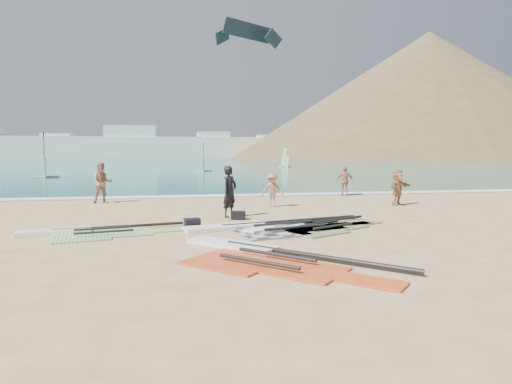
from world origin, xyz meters
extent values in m
plane|color=tan|center=(0.00, 0.00, 0.00)|extent=(300.00, 300.00, 0.00)
cube|color=#0D5D5B|center=(0.00, 132.00, 0.00)|extent=(300.00, 240.00, 0.06)
cube|color=white|center=(0.00, 12.30, 0.00)|extent=(300.00, 1.20, 0.04)
cube|color=white|center=(-20.00, 150.00, 4.03)|extent=(160.00, 8.00, 8.00)
cube|color=white|center=(-45.00, 150.00, 4.53)|extent=(10.00, 7.00, 9.00)
cube|color=white|center=(-20.00, 150.00, 6.03)|extent=(18.00, 7.00, 12.00)
cube|color=white|center=(10.00, 150.00, 5.03)|extent=(12.00, 7.00, 10.00)
cube|color=white|center=(35.00, 150.00, 4.53)|extent=(16.00, 7.00, 9.00)
cube|color=white|center=(55.00, 150.00, 5.53)|extent=(10.00, 7.00, 11.00)
cone|color=brown|center=(85.00, 130.00, 0.00)|extent=(143.00, 143.00, 45.00)
cone|color=brown|center=(120.00, 140.00, 0.00)|extent=(70.00, 70.00, 28.00)
cube|color=#2A2A2D|center=(-0.33, 1.11, 0.02)|extent=(2.53, 2.70, 0.04)
cube|color=#2A2A2D|center=(1.43, 1.55, 0.02)|extent=(1.90, 1.82, 0.04)
cube|color=#2A2A2D|center=(2.86, 1.91, 0.02)|extent=(1.49, 0.99, 0.04)
cylinder|color=black|center=(0.85, 2.46, 0.10)|extent=(5.10, 1.38, 0.12)
cylinder|color=black|center=(0.34, 1.69, 0.16)|extent=(2.12, 0.61, 0.09)
cylinder|color=black|center=(0.53, 0.92, 0.16)|extent=(2.12, 0.61, 0.09)
cube|color=white|center=(-1.57, 1.86, 0.06)|extent=(2.82, 1.37, 0.12)
cube|color=#52C225|center=(-5.93, 1.36, 0.02)|extent=(1.91, 2.05, 0.04)
cube|color=#52C225|center=(-4.54, 1.64, 0.02)|extent=(1.44, 1.37, 0.04)
cube|color=#52C225|center=(-3.40, 1.86, 0.02)|extent=(1.15, 0.73, 0.04)
cylinder|color=black|center=(-4.95, 2.37, 0.10)|extent=(4.02, 0.88, 0.10)
cylinder|color=black|center=(-5.38, 1.79, 0.16)|extent=(1.67, 0.39, 0.07)
cylinder|color=black|center=(-5.26, 1.18, 0.16)|extent=(1.67, 0.39, 0.07)
cube|color=white|center=(-6.86, 1.99, 0.06)|extent=(2.20, 0.97, 0.12)
cube|color=orange|center=(1.08, 0.94, 0.02)|extent=(2.23, 2.31, 0.04)
cube|color=orange|center=(2.38, 1.55, 0.02)|extent=(1.64, 1.59, 0.04)
cube|color=orange|center=(3.44, 2.05, 0.02)|extent=(1.21, 0.95, 0.04)
cylinder|color=black|center=(1.79, 2.17, 0.10)|extent=(3.79, 1.84, 0.10)
cylinder|color=black|center=(1.51, 1.49, 0.16)|extent=(1.58, 0.79, 0.07)
cylinder|color=black|center=(1.78, 0.92, 0.16)|extent=(1.58, 0.79, 0.07)
cube|color=white|center=(0.00, 1.33, 0.06)|extent=(2.20, 1.44, 0.12)
cube|color=red|center=(-1.68, -2.22, 0.02)|extent=(2.90, 2.90, 0.04)
cube|color=red|center=(-0.45, -3.42, 0.02)|extent=(2.06, 2.06, 0.04)
cube|color=red|center=(0.56, -4.40, 0.02)|extent=(1.38, 1.37, 0.04)
cylinder|color=black|center=(0.00, -2.50, 0.10)|extent=(3.64, 3.55, 0.12)
cylinder|color=black|center=(-0.88, -2.48, 0.16)|extent=(1.53, 1.49, 0.09)
cylinder|color=black|center=(-1.40, -3.02, 0.16)|extent=(1.53, 1.49, 0.09)
cube|color=white|center=(-1.70, -0.85, 0.06)|extent=(2.34, 2.31, 0.12)
cube|color=black|center=(-2.64, 2.25, 0.16)|extent=(0.57, 0.46, 0.32)
cube|color=black|center=(-0.90, 3.76, 0.15)|extent=(0.59, 0.48, 0.31)
imported|color=black|center=(-1.13, 4.43, 0.99)|extent=(0.84, 0.85, 1.98)
imported|color=#A07656|center=(-6.78, 10.09, 1.00)|extent=(1.12, 0.96, 2.00)
imported|color=#A16C51|center=(1.15, 7.12, 0.79)|extent=(1.05, 0.65, 1.58)
imported|color=#AB7052|center=(6.36, 11.31, 0.85)|extent=(1.07, 0.80, 1.69)
imported|color=#A1784C|center=(7.15, 6.72, 0.85)|extent=(1.61, 1.25, 1.70)
cube|color=white|center=(-15.95, 32.90, 0.10)|extent=(2.56, 1.49, 0.14)
cube|color=orange|center=(-15.95, 32.90, 1.30)|extent=(1.06, 2.86, 2.68)
cube|color=orange|center=(-15.95, 32.90, 3.14)|extent=(0.62, 1.62, 1.86)
cylinder|color=black|center=(-15.95, 32.90, 2.32)|extent=(0.38, 0.83, 4.26)
cube|color=white|center=(0.18, 44.24, 0.09)|extent=(2.09, 0.76, 0.12)
cube|color=#B7331D|center=(0.18, 44.24, 1.09)|extent=(0.26, 2.51, 2.23)
cube|color=#B7331D|center=(0.18, 44.24, 2.62)|extent=(0.17, 1.41, 1.55)
cylinder|color=black|center=(0.18, 44.24, 1.94)|extent=(0.14, 0.71, 3.54)
cube|color=white|center=(14.58, 57.88, 0.09)|extent=(2.13, 1.16, 0.12)
cube|color=#4ABE25|center=(14.58, 57.88, 1.08)|extent=(0.78, 2.41, 2.23)
cube|color=#4ABE25|center=(14.58, 57.88, 2.61)|extent=(0.46, 1.37, 1.55)
cylinder|color=black|center=(14.58, 57.88, 1.93)|extent=(0.28, 0.70, 3.53)
cube|color=black|center=(4.69, 35.68, 15.76)|extent=(6.08, 4.21, 1.61)
cube|color=black|center=(2.28, 34.19, 15.06)|extent=(1.71, 1.75, 2.04)
cube|color=black|center=(7.10, 37.17, 15.06)|extent=(2.24, 1.15, 2.04)
camera|label=1|loc=(-3.06, -11.90, 2.51)|focal=30.00mm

